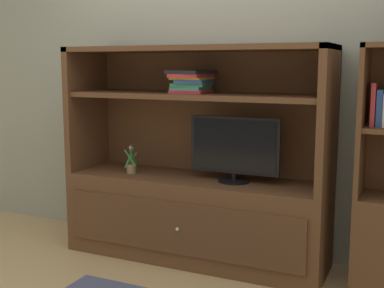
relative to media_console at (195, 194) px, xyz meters
The scene contains 6 objects.
ground_plane 0.63m from the media_console, 90.00° to the right, with size 8.00×8.00×0.00m, color tan.
painted_rear_wall 0.98m from the media_console, 90.00° to the left, with size 6.00×0.10×2.80m, color gray.
media_console is the anchor object (origin of this frame).
tv_monitor 0.47m from the media_console, ahead, with size 0.64×0.22×0.45m.
potted_plant 0.53m from the media_console, behind, with size 0.10×0.10×0.22m.
magazine_stack 0.81m from the media_console, 160.35° to the right, with size 0.27×0.35×0.16m.
Camera 1 is at (1.48, -2.84, 1.40)m, focal length 47.46 mm.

